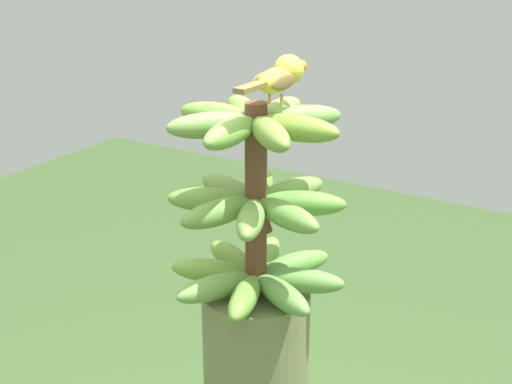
# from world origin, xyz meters

# --- Properties ---
(banana_bunch) EXTENTS (0.31, 0.31, 0.34)m
(banana_bunch) POSITION_xyz_m (0.00, 0.00, 1.50)
(banana_bunch) COLOR brown
(banana_bunch) RESTS_ON banana_tree
(perched_bird) EXTENTS (0.19, 0.05, 0.07)m
(perched_bird) POSITION_xyz_m (0.02, -0.03, 1.71)
(perched_bird) COLOR #C68933
(perched_bird) RESTS_ON banana_bunch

